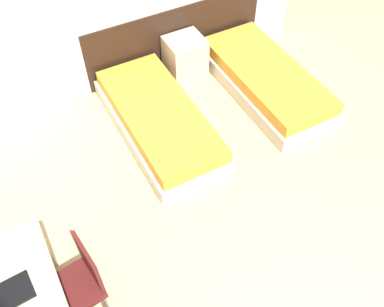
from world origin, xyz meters
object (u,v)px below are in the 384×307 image
nightstand (185,57)px  laptop (0,294)px  bed_near_door (266,80)px  bed_near_window (159,120)px  chair_near_laptop (79,281)px

nightstand → laptop: (-2.73, -2.41, 0.57)m
bed_near_door → laptop: 3.91m
bed_near_window → laptop: (-1.97, -1.62, 0.68)m
laptop → chair_near_laptop: bearing=-2.8°
chair_near_laptop → laptop: (-0.51, -0.01, 0.35)m
bed_near_window → chair_near_laptop: (-1.46, -1.61, 0.32)m
bed_near_door → nightstand: nightstand is taller
nightstand → chair_near_laptop: (-2.22, -2.40, 0.21)m
nightstand → bed_near_door: bearing=-45.9°
bed_near_door → chair_near_laptop: 3.41m
bed_near_door → nightstand: 1.10m
bed_near_window → laptop: size_ratio=5.86×
bed_near_window → laptop: 2.64m
bed_near_door → chair_near_laptop: bearing=-151.6°
chair_near_laptop → laptop: bearing=173.9°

